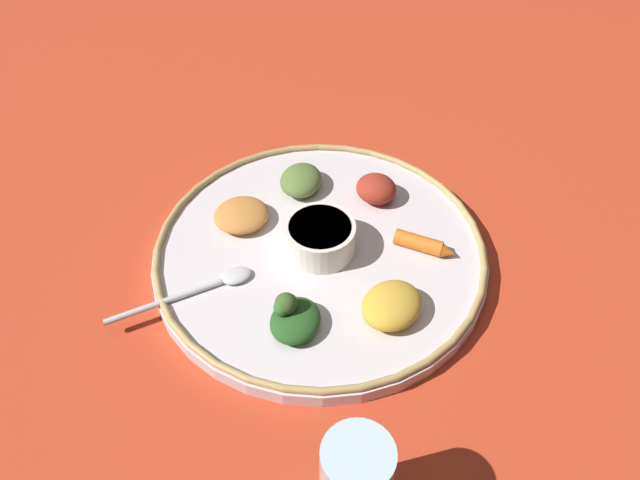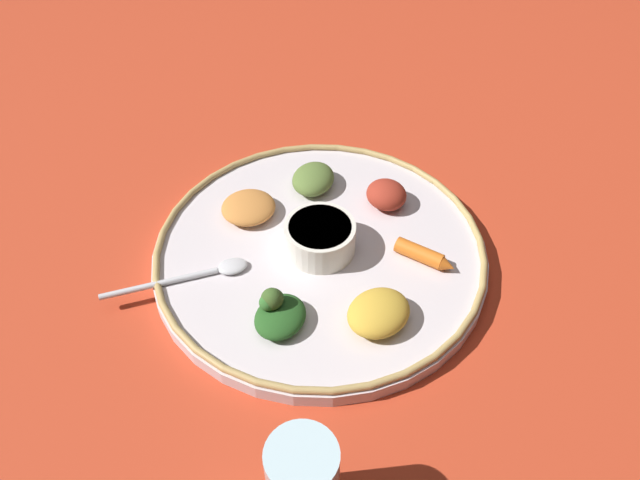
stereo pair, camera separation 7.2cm
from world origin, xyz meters
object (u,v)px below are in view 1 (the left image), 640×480
object	(u,v)px
center_bowl	(320,237)
spoon	(203,287)
greens_pile	(293,316)
carrot_near_spoon	(424,245)

from	to	relation	value
center_bowl	spoon	bearing A→B (deg)	-154.98
center_bowl	greens_pile	size ratio (longest dim) A/B	1.09
center_bowl	spoon	world-z (taller)	center_bowl
spoon	carrot_near_spoon	xyz separation A→B (m)	(0.25, 0.06, 0.01)
spoon	carrot_near_spoon	bearing A→B (deg)	12.71
center_bowl	spoon	xyz separation A→B (m)	(-0.13, -0.06, -0.02)
carrot_near_spoon	center_bowl	bearing A→B (deg)	178.13
center_bowl	carrot_near_spoon	size ratio (longest dim) A/B	1.13
center_bowl	carrot_near_spoon	bearing A→B (deg)	-1.87
center_bowl	greens_pile	bearing A→B (deg)	-105.04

